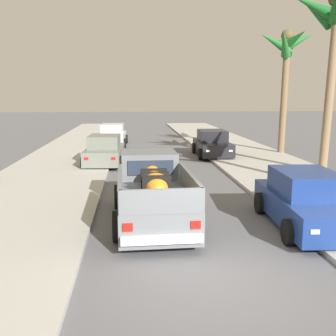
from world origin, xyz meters
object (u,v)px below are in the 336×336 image
Objects in this scene: car_right_mid at (113,136)px; car_left_near at (212,144)px; palm_tree_left_mid at (286,54)px; car_left_mid at (105,151)px; palm_tree_right_mid at (333,26)px; pickup_truck at (152,193)px; car_right_near at (306,201)px.

car_left_near is at bearing -43.00° from car_right_mid.
car_right_mid is 12.85m from palm_tree_left_mid.
palm_tree_right_mid is at bearing -19.68° from car_left_mid.
car_right_mid is at bearing 130.81° from palm_tree_right_mid.
car_right_mid is at bearing 96.35° from pickup_truck.
car_right_near is 14.86m from palm_tree_left_mid.
palm_tree_left_mid is (10.50, 2.68, 5.20)m from car_left_mid.
palm_tree_left_mid is (8.52, 12.26, 5.10)m from pickup_truck.
car_right_near is (4.14, -0.95, -0.10)m from pickup_truck.
palm_tree_right_mid reaches higher than pickup_truck.
palm_tree_left_mid is at bearing 14.34° from car_left_mid.
car_right_near is 1.00× the size of car_left_mid.
car_left_mid is at bearing 160.32° from palm_tree_right_mid.
palm_tree_left_mid reaches higher than car_left_near.
pickup_truck reaches higher than car_right_near.
car_left_near and car_right_near have the same top height.
car_left_near is 0.99× the size of car_right_near.
pickup_truck is at bearing -78.29° from car_left_mid.
car_left_mid is (-1.98, 9.58, -0.10)m from pickup_truck.
pickup_truck is at bearing 167.10° from car_right_near.
pickup_truck is 1.22× the size of car_left_mid.
pickup_truck is 1.23× the size of car_left_near.
car_left_mid is 0.59× the size of palm_tree_left_mid.
palm_tree_left_mid reaches higher than car_left_mid.
pickup_truck reaches higher than car_right_mid.
pickup_truck is at bearing -143.46° from palm_tree_right_mid.
car_right_near is at bearing -108.34° from palm_tree_left_mid.
car_right_near is 9.83m from palm_tree_right_mid.
car_left_near is 0.59× the size of palm_tree_left_mid.
car_right_near and car_right_mid have the same top height.
car_left_mid and car_right_mid have the same top height.
pickup_truck is 0.66× the size of palm_tree_right_mid.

